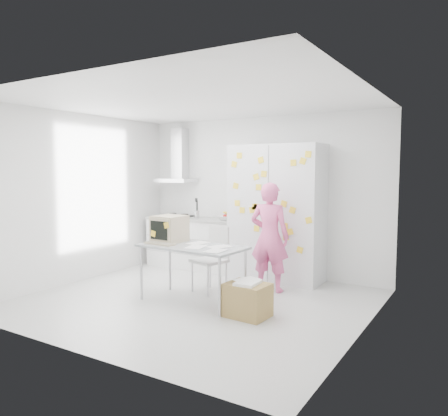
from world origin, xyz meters
The scene contains 10 objects.
floor centered at (0.00, 0.00, -0.01)m, with size 4.50×4.00×0.02m, color silver.
walls centered at (0.00, 0.72, 1.35)m, with size 4.52×4.01×2.70m.
ceiling centered at (0.00, 0.00, 2.70)m, with size 4.50×4.00×0.02m, color white.
counter_run centered at (-1.20, 1.70, 0.47)m, with size 1.84×0.63×1.28m.
range_hood centered at (-1.65, 1.84, 1.96)m, with size 0.70×0.48×1.01m.
tall_cabinet centered at (0.45, 1.67, 1.10)m, with size 1.50×0.68×2.20m.
person centered at (0.64, 1.00, 0.81)m, with size 0.59×0.39×1.62m, color pink.
desk centered at (-0.30, 0.00, 0.87)m, with size 1.48×0.79×1.15m.
chair centered at (-0.06, 0.55, 0.55)m, with size 0.54×0.54×0.97m.
cardboard_box centered at (0.91, -0.18, 0.21)m, with size 0.54×0.45×0.45m.
Camera 1 is at (3.39, -4.79, 1.80)m, focal length 35.00 mm.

